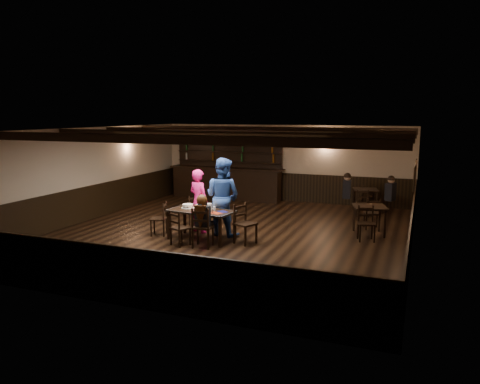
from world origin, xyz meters
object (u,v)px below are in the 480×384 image
(woman_pink, at_px, (199,201))
(man_blue, at_px, (223,197))
(cake, at_px, (188,206))
(bar_counter, at_px, (227,179))
(chair_near_left, at_px, (178,226))
(chair_near_right, at_px, (202,225))
(dining_table, at_px, (201,213))

(woman_pink, xyz_separation_m, man_blue, (0.71, -0.05, 0.16))
(woman_pink, height_order, cake, woman_pink)
(cake, bearing_deg, bar_counter, 102.82)
(chair_near_left, bearing_deg, woman_pink, 94.90)
(chair_near_left, xyz_separation_m, cake, (-0.14, 0.78, 0.31))
(man_blue, height_order, cake, man_blue)
(woman_pink, xyz_separation_m, cake, (-0.02, -0.57, -0.04))
(man_blue, distance_m, cake, 0.92)
(chair_near_right, height_order, cake, chair_near_right)
(chair_near_right, relative_size, cake, 2.87)
(chair_near_right, distance_m, bar_counter, 6.54)
(chair_near_left, bearing_deg, bar_counter, 102.46)
(man_blue, bearing_deg, bar_counter, -57.03)
(woman_pink, bearing_deg, chair_near_right, 139.34)
(woman_pink, relative_size, cake, 5.01)
(chair_near_right, xyz_separation_m, bar_counter, (-1.99, 6.23, 0.17))
(cake, distance_m, bar_counter, 5.62)
(chair_near_left, xyz_separation_m, chair_near_right, (0.61, 0.03, 0.07))
(man_blue, bearing_deg, woman_pink, 7.22)
(woman_pink, bearing_deg, man_blue, -163.34)
(chair_near_left, height_order, man_blue, man_blue)
(man_blue, bearing_deg, dining_table, 76.94)
(chair_near_left, distance_m, woman_pink, 1.41)
(chair_near_left, relative_size, cake, 2.51)
(man_blue, relative_size, cake, 6.00)
(dining_table, height_order, man_blue, man_blue)
(man_blue, bearing_deg, cake, 47.11)
(chair_near_right, relative_size, man_blue, 0.48)
(chair_near_right, bearing_deg, bar_counter, 107.74)
(bar_counter, bearing_deg, chair_near_right, -72.26)
(chair_near_right, distance_m, cake, 1.09)
(cake, bearing_deg, chair_near_right, -45.26)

